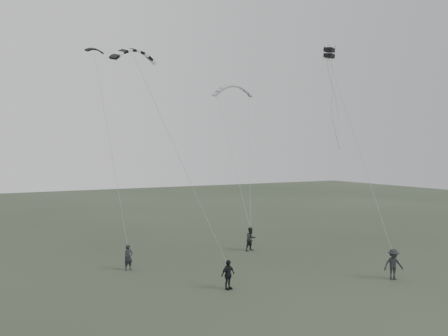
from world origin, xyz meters
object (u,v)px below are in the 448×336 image
flyer_center (228,275)px  flyer_far (393,264)px  kite_striped (134,50)px  kite_box (329,53)px  flyer_left (128,257)px  flyer_right (251,239)px  kite_pale_large (233,86)px  kite_dark_small (95,49)px

flyer_center → flyer_far: size_ratio=0.89×
kite_striped → kite_box: kite_box is taller
flyer_left → flyer_center: same height
flyer_center → kite_striped: kite_striped is taller
flyer_right → flyer_center: (-6.21, -7.64, -0.09)m
flyer_left → kite_striped: (-0.26, -2.56, 12.85)m
flyer_left → kite_pale_large: (12.74, 8.79, 13.22)m
kite_pale_large → flyer_right: bearing=-95.9°
flyer_left → flyer_right: 10.06m
kite_pale_large → flyer_left: bearing=-131.9°
flyer_left → kite_striped: size_ratio=0.60×
flyer_center → kite_dark_small: bearing=93.4°
flyer_right → kite_box: size_ratio=2.53×
flyer_right → kite_box: 15.42m
flyer_far → kite_pale_large: (-0.75, 18.44, 13.12)m
flyer_right → kite_striped: bearing=-170.0°
kite_dark_small → flyer_left: bearing=-99.5°
kite_box → flyer_left: bearing=143.2°
flyer_left → flyer_right: size_ratio=0.90×
flyer_right → flyer_left: bearing=176.7°
flyer_right → flyer_far: size_ratio=0.98×
flyer_left → flyer_center: bearing=-72.7°
kite_dark_small → kite_pale_large: 13.77m
kite_striped → kite_box: (15.07, 0.23, 1.50)m
kite_pale_large → kite_striped: (-13.00, -11.36, -0.37)m
flyer_left → kite_dark_small: size_ratio=1.18×
flyer_left → flyer_right: bearing=-6.7°
kite_pale_large → kite_striped: bearing=-125.4°
flyer_right → kite_striped: 16.77m
flyer_left → kite_striped: 13.10m
kite_box → kite_striped: bearing=153.1°
kite_striped → kite_box: 15.15m
flyer_right → flyer_center: bearing=-138.4°
flyer_left → kite_box: size_ratio=2.29×
flyer_far → kite_dark_small: bearing=151.8°
kite_dark_small → kite_box: kite_dark_small is taller
flyer_far → kite_striped: bearing=172.9°
kite_dark_small → kite_pale_large: size_ratio=0.36×
flyer_left → kite_striped: bearing=-108.5°
flyer_right → kite_box: (4.80, -3.38, 14.26)m
kite_pale_large → kite_box: size_ratio=5.36×
flyer_far → kite_striped: kite_striped is taller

